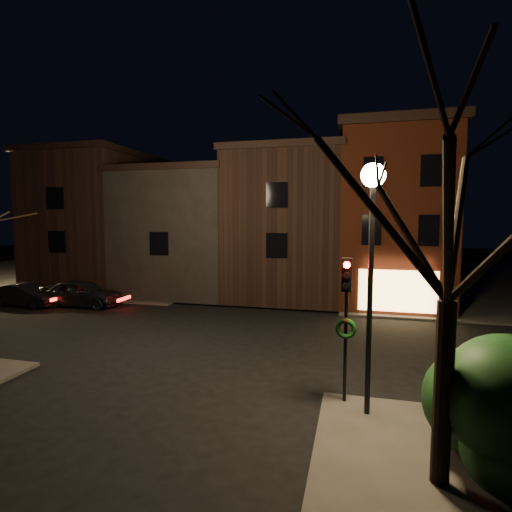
{
  "coord_description": "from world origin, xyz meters",
  "views": [
    {
      "loc": [
        5.83,
        -16.46,
        5.23
      ],
      "look_at": [
        0.58,
        4.37,
        3.2
      ],
      "focal_mm": 28.0,
      "sensor_mm": 36.0,
      "label": 1
    }
  ],
  "objects_px": {
    "parked_car_b": "(25,295)",
    "parked_car_a": "(81,293)",
    "bare_tree_right": "(453,167)",
    "street_lamp_near": "(372,220)",
    "traffic_signal": "(346,308)"
  },
  "relations": [
    {
      "from": "bare_tree_right",
      "to": "parked_car_b",
      "type": "distance_m",
      "value": 24.29
    },
    {
      "from": "bare_tree_right",
      "to": "parked_car_a",
      "type": "relative_size",
      "value": 1.79
    },
    {
      "from": "traffic_signal",
      "to": "bare_tree_right",
      "type": "xyz_separation_m",
      "value": [
        1.9,
        -2.99,
        3.34
      ]
    },
    {
      "from": "bare_tree_right",
      "to": "traffic_signal",
      "type": "bearing_deg",
      "value": 122.41
    },
    {
      "from": "parked_car_a",
      "to": "street_lamp_near",
      "type": "bearing_deg",
      "value": -124.53
    },
    {
      "from": "traffic_signal",
      "to": "parked_car_a",
      "type": "xyz_separation_m",
      "value": [
        -15.57,
        9.2,
        -2.0
      ]
    },
    {
      "from": "bare_tree_right",
      "to": "parked_car_b",
      "type": "xyz_separation_m",
      "value": [
        -20.73,
        11.4,
        -5.48
      ]
    },
    {
      "from": "parked_car_b",
      "to": "parked_car_a",
      "type": "bearing_deg",
      "value": -75.79
    },
    {
      "from": "bare_tree_right",
      "to": "parked_car_b",
      "type": "bearing_deg",
      "value": 151.19
    },
    {
      "from": "parked_car_b",
      "to": "street_lamp_near",
      "type": "bearing_deg",
      "value": -114.04
    },
    {
      "from": "traffic_signal",
      "to": "parked_car_a",
      "type": "relative_size",
      "value": 0.85
    },
    {
      "from": "parked_car_a",
      "to": "parked_car_b",
      "type": "relative_size",
      "value": 1.17
    },
    {
      "from": "street_lamp_near",
      "to": "parked_car_b",
      "type": "xyz_separation_m",
      "value": [
        -19.43,
        8.9,
        -4.51
      ]
    },
    {
      "from": "traffic_signal",
      "to": "bare_tree_right",
      "type": "distance_m",
      "value": 4.87
    },
    {
      "from": "bare_tree_right",
      "to": "street_lamp_near",
      "type": "bearing_deg",
      "value": 117.47
    }
  ]
}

